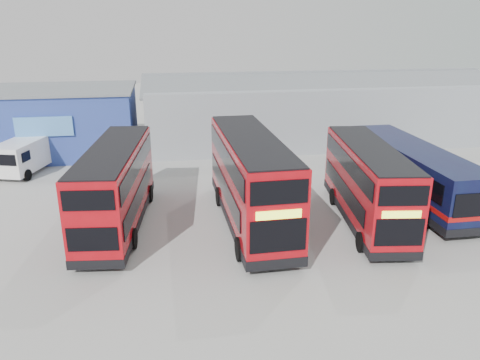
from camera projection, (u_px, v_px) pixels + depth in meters
ground_plane at (283, 237)px, 23.16m from camera, size 120.00×120.00×0.00m
office_block at (57, 121)px, 37.02m from camera, size 12.30×8.32×5.12m
maintenance_shed at (316, 108)px, 42.17m from camera, size 30.50×12.00×5.89m
double_decker_left at (116, 188)px, 23.66m from camera, size 3.46×10.20×4.24m
double_decker_centre at (251, 182)px, 23.95m from camera, size 3.03×11.16×4.69m
double_decker_right at (367, 185)px, 24.26m from camera, size 3.57×9.96×4.13m
single_decker_blue at (412, 173)px, 27.53m from camera, size 2.98×11.93×3.22m
panel_van at (26, 154)px, 32.61m from camera, size 3.54×5.68×2.33m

